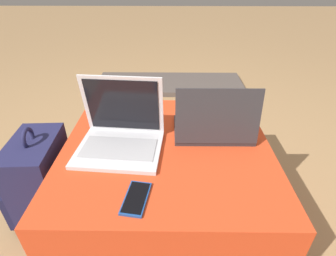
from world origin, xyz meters
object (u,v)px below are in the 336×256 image
Objects in this scene: laptop_near at (121,133)px; cell_phone at (136,198)px; backpack at (41,182)px; laptop_far at (214,125)px.

cell_phone is at bearing -67.79° from laptop_near.
laptop_near reaches higher than backpack.
laptop_near is at bearing 116.23° from cell_phone.
laptop_near is 0.38m from laptop_far.
backpack is (-0.47, 0.27, -0.20)m from cell_phone.
backpack is at bearing 6.51° from laptop_far.
cell_phone is (-0.29, -0.36, -0.05)m from laptop_far.
laptop_far is at bearing 93.58° from backpack.
laptop_far reaches higher than cell_phone.
laptop_near reaches higher than cell_phone.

